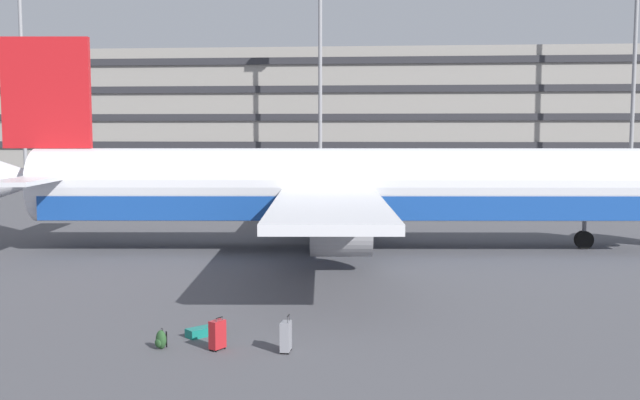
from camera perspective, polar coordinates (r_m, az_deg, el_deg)
The scene contains 11 objects.
ground_plane at distance 38.10m, azimuth -5.34°, elevation -3.53°, with size 600.00×600.00×0.00m, color #4C4C51.
terminal_structure at distance 86.49m, azimuth 0.45°, elevation 6.25°, with size 122.23×19.84×14.30m.
airliner at distance 36.80m, azimuth 1.54°, elevation 0.90°, with size 36.80×29.74×10.39m.
light_mast_far_left at distance 78.81m, azimuth -21.86°, elevation 10.41°, with size 1.80×0.50×23.14m.
light_mast_left at distance 70.68m, azimuth 0.01°, elevation 9.81°, with size 1.80×0.50×19.33m.
light_mast_center_left at distance 74.20m, azimuth 22.98°, elevation 11.52°, with size 1.80×0.50×25.20m.
suitcase_orange at distance 21.96m, azimuth -9.14°, elevation -9.94°, with size 0.84×0.85×0.25m.
suitcase_large at distance 20.53m, azimuth -7.85°, elevation -10.14°, with size 0.44×0.50×0.91m.
suitcase_black at distance 20.15m, azimuth -2.63°, elevation -10.36°, with size 0.27×0.48×1.01m.
backpack_laid_flat at distance 20.92m, azimuth -12.08°, elevation -10.43°, with size 0.42×0.40×0.57m.
backpack_small at distance 22.17m, azimuth -7.52°, elevation -9.57°, with size 0.33×0.39×0.46m.
Camera 1 is at (6.74, -37.02, 5.92)m, focal length 41.85 mm.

